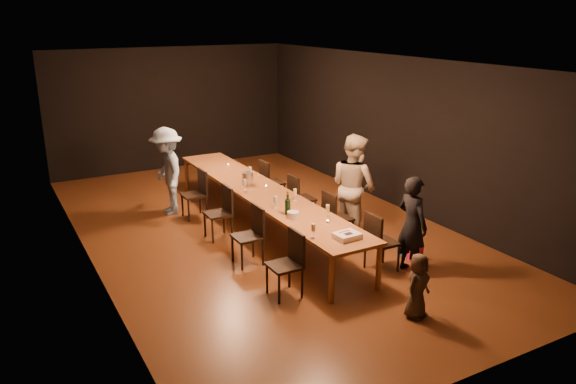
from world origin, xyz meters
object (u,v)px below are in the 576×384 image
chair_right_2 (302,198)px  chair_left_1 (247,236)px  chair_right_1 (338,217)px  champagne_bottle (288,203)px  chair_left_3 (194,194)px  chair_right_3 (273,182)px  chair_left_2 (218,213)px  chair_right_0 (382,242)px  plate_stack (293,215)px  woman_birthday (412,225)px  woman_tan (354,186)px  child (418,286)px  table (261,193)px  man_blue (167,171)px  birthday_cake (347,236)px  ice_bucket (248,178)px  chair_left_0 (284,265)px

chair_right_2 → chair_left_1: same height
chair_right_1 → chair_right_2: same height
chair_right_1 → champagne_bottle: (-1.05, -0.13, 0.47)m
chair_left_3 → champagne_bottle: size_ratio=2.46×
chair_right_3 → champagne_bottle: size_ratio=2.46×
chair_left_2 → champagne_bottle: size_ratio=2.46×
chair_right_0 → plate_stack: size_ratio=5.04×
woman_birthday → woman_tan: (0.07, 1.60, 0.16)m
child → chair_right_2: bearing=64.0°
chair_right_0 → woman_birthday: bearing=55.4°
chair_right_2 → woman_tan: (0.42, -1.04, 0.45)m
child → table: bearing=77.0°
chair_left_1 → woman_birthday: size_ratio=0.62×
chair_right_1 → chair_right_3: size_ratio=1.00×
chair_right_2 → woman_birthday: (0.35, -2.64, 0.29)m
woman_tan → man_blue: bearing=34.1°
chair_left_2 → man_blue: man_blue is taller
chair_right_2 → woman_tan: 1.21m
woman_birthday → chair_left_3: bearing=24.2°
chair_left_2 → birthday_cake: size_ratio=2.56×
woman_birthday → child: bearing=138.8°
child → chair_right_1: bearing=60.6°
chair_right_3 → chair_right_0: bearing=-0.0°
birthday_cake → ice_bucket: (-0.10, 3.06, 0.07)m
chair_left_0 → chair_left_3: bearing=0.0°
man_blue → chair_left_0: bearing=8.7°
birthday_cake → plate_stack: 1.12m
chair_right_1 → table: bearing=-144.7°
chair_left_3 → man_blue: 0.71m
man_blue → ice_bucket: bearing=47.0°
woman_tan → child: (-0.89, -2.69, -0.48)m
champagne_bottle → ice_bucket: 1.80m
birthday_cake → ice_bucket: 3.06m
chair_left_0 → man_blue: (-0.34, 4.08, 0.39)m
chair_right_0 → chair_right_1: 1.20m
chair_left_0 → chair_right_0: bearing=-90.0°
chair_left_3 → champagne_bottle: 2.66m
chair_right_0 → man_blue: (-2.04, 4.08, 0.39)m
chair_left_0 → child: bearing=-137.3°
chair_right_2 → birthday_cake: 2.74m
chair_right_1 → plate_stack: (-1.06, -0.31, 0.34)m
chair_left_1 → woman_birthday: 2.52m
chair_right_1 → chair_left_2: same height
chair_right_0 → chair_left_1: 2.08m
chair_left_1 → chair_left_2: same height
chair_right_0 → chair_right_2: same height
table → chair_left_1: size_ratio=6.45×
chair_right_0 → woman_tan: woman_tan is taller
chair_left_1 → chair_left_2: size_ratio=1.00×
chair_left_2 → plate_stack: size_ratio=5.04×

